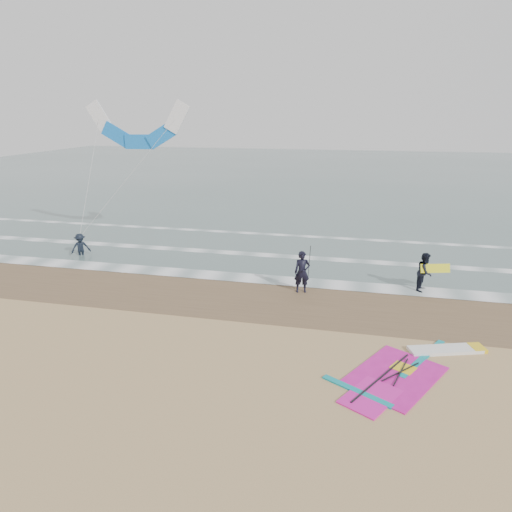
% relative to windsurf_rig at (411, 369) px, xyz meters
% --- Properties ---
extents(ground, '(120.00, 120.00, 0.00)m').
position_rel_windsurf_rig_xyz_m(ground, '(-4.64, -1.39, -0.03)').
color(ground, tan).
rests_on(ground, ground).
extents(sea_water, '(120.00, 80.00, 0.02)m').
position_rel_windsurf_rig_xyz_m(sea_water, '(-4.64, 46.61, -0.02)').
color(sea_water, '#47605E').
rests_on(sea_water, ground).
extents(wet_sand_band, '(120.00, 5.00, 0.01)m').
position_rel_windsurf_rig_xyz_m(wet_sand_band, '(-4.64, 4.61, -0.03)').
color(wet_sand_band, brown).
rests_on(wet_sand_band, ground).
extents(foam_waterline, '(120.00, 9.15, 0.02)m').
position_rel_windsurf_rig_xyz_m(foam_waterline, '(-4.64, 9.05, -0.00)').
color(foam_waterline, white).
rests_on(foam_waterline, ground).
extents(windsurf_rig, '(5.25, 4.97, 0.13)m').
position_rel_windsurf_rig_xyz_m(windsurf_rig, '(0.00, 0.00, 0.00)').
color(windsurf_rig, white).
rests_on(windsurf_rig, ground).
extents(person_standing, '(0.77, 0.59, 1.88)m').
position_rel_windsurf_rig_xyz_m(person_standing, '(-4.12, 5.67, 0.90)').
color(person_standing, black).
rests_on(person_standing, ground).
extents(person_walking, '(0.93, 1.04, 1.75)m').
position_rel_windsurf_rig_xyz_m(person_walking, '(1.18, 7.05, 0.84)').
color(person_walking, black).
rests_on(person_walking, ground).
extents(person_wading, '(1.17, 1.13, 1.60)m').
position_rel_windsurf_rig_xyz_m(person_wading, '(-16.78, 8.37, 0.77)').
color(person_wading, black).
rests_on(person_wading, ground).
extents(held_pole, '(0.17, 0.86, 1.82)m').
position_rel_windsurf_rig_xyz_m(held_pole, '(-3.82, 5.67, 1.34)').
color(held_pole, black).
rests_on(held_pole, ground).
extents(carried_kiteboard, '(1.30, 0.51, 0.39)m').
position_rel_windsurf_rig_xyz_m(carried_kiteboard, '(1.58, 6.95, 1.07)').
color(carried_kiteboard, yellow).
rests_on(carried_kiteboard, ground).
extents(surf_kite, '(6.26, 3.16, 7.29)m').
position_rel_windsurf_rig_xyz_m(surf_kite, '(-14.29, 11.40, 6.67)').
color(surf_kite, white).
rests_on(surf_kite, ground).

